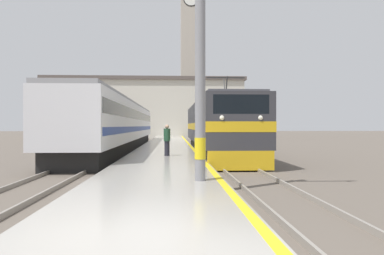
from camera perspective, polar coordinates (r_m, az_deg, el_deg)
ground_plane at (r=35.45m, az=-3.70°, el=-2.84°), size 200.00×200.00×0.00m
platform at (r=30.45m, az=-3.82°, el=-2.99°), size 3.92×140.00×0.40m
rail_track_near at (r=30.58m, az=2.33°, el=-3.28°), size 2.84×140.00×0.16m
rail_track_far at (r=30.74m, az=-10.79°, el=-3.27°), size 2.83×140.00×0.16m
locomotive_train at (r=24.46m, az=3.64°, el=0.01°), size 2.92×18.45×4.51m
passenger_train at (r=30.49m, az=-10.84°, el=0.45°), size 2.92×31.57×3.74m
catenary_mast at (r=10.65m, az=1.58°, el=11.60°), size 2.34×0.31×7.40m
person_on_platform at (r=19.06m, az=-3.83°, el=-1.84°), size 0.34×0.34×1.59m
clock_tower at (r=68.96m, az=-0.22°, el=11.84°), size 4.41×4.41×29.95m
station_building at (r=58.42m, az=-7.00°, el=2.83°), size 29.51×10.02×9.04m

